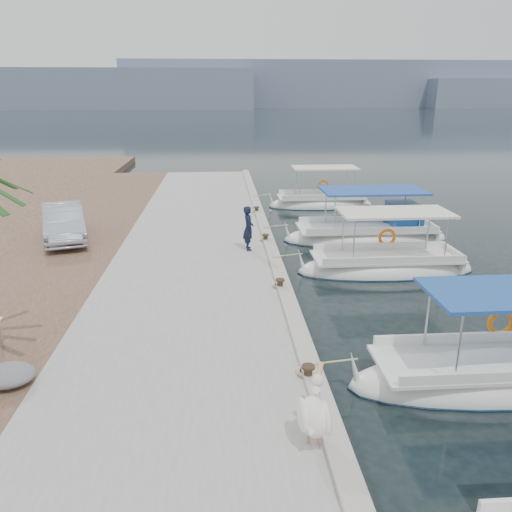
{
  "coord_description": "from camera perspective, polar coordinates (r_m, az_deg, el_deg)",
  "views": [
    {
      "loc": [
        -2.06,
        -12.45,
        6.2
      ],
      "look_at": [
        -1.0,
        2.65,
        1.2
      ],
      "focal_mm": 35.0,
      "sensor_mm": 36.0,
      "label": 1
    }
  ],
  "objects": [
    {
      "name": "ground",
      "position": [
        14.05,
        4.88,
        -7.96
      ],
      "size": [
        400.0,
        400.0,
        0.0
      ],
      "primitive_type": "plane",
      "color": "black",
      "rests_on": "ground"
    },
    {
      "name": "concrete_quay",
      "position": [
        18.45,
        -6.72,
        -0.65
      ],
      "size": [
        6.0,
        40.0,
        0.5
      ],
      "primitive_type": "cube",
      "color": "#969591",
      "rests_on": "ground"
    },
    {
      "name": "quay_curb",
      "position": [
        18.43,
        1.91,
        0.45
      ],
      "size": [
        0.44,
        40.0,
        0.12
      ],
      "primitive_type": "cube",
      "color": "#A79F94",
      "rests_on": "concrete_quay"
    },
    {
      "name": "cobblestone_strip",
      "position": [
        19.36,
        -21.67,
        -0.95
      ],
      "size": [
        4.0,
        40.0,
        0.5
      ],
      "primitive_type": "cube",
      "color": "brown",
      "rests_on": "ground"
    },
    {
      "name": "distant_hills",
      "position": [
        216.28,
        4.64,
        18.59
      ],
      "size": [
        330.0,
        60.0,
        18.0
      ],
      "color": "slate",
      "rests_on": "ground"
    },
    {
      "name": "fishing_caique_b",
      "position": [
        12.73,
        26.66,
        -12.36
      ],
      "size": [
        7.2,
        2.12,
        2.83
      ],
      "color": "white",
      "rests_on": "ground"
    },
    {
      "name": "fishing_caique_c",
      "position": [
        18.64,
        14.6,
        -1.35
      ],
      "size": [
        6.46,
        2.11,
        2.83
      ],
      "color": "white",
      "rests_on": "ground"
    },
    {
      "name": "fishing_caique_d",
      "position": [
        22.44,
        12.68,
        2.29
      ],
      "size": [
        7.26,
        2.52,
        2.83
      ],
      "color": "white",
      "rests_on": "ground"
    },
    {
      "name": "fishing_caique_e",
      "position": [
        28.65,
        7.42,
        5.89
      ],
      "size": [
        5.93,
        2.08,
        2.83
      ],
      "color": "white",
      "rests_on": "ground"
    },
    {
      "name": "mooring_bollards",
      "position": [
        15.09,
        2.77,
        -3.14
      ],
      "size": [
        0.28,
        20.28,
        0.33
      ],
      "color": "black",
      "rests_on": "concrete_quay"
    },
    {
      "name": "pelican",
      "position": [
        8.81,
        6.68,
        -17.49
      ],
      "size": [
        0.69,
        1.42,
        1.1
      ],
      "color": "tan",
      "rests_on": "concrete_quay"
    },
    {
      "name": "fisherman",
      "position": [
        18.69,
        -0.88,
        3.2
      ],
      "size": [
        0.47,
        0.65,
        1.67
      ],
      "primitive_type": "imported",
      "rotation": [
        0.0,
        0.0,
        1.69
      ],
      "color": "black",
      "rests_on": "concrete_quay"
    },
    {
      "name": "parked_car",
      "position": [
        21.45,
        -21.09,
        3.59
      ],
      "size": [
        2.74,
        4.57,
        1.42
      ],
      "primitive_type": "imported",
      "rotation": [
        0.0,
        0.0,
        0.31
      ],
      "color": "#A9B0C1",
      "rests_on": "cobblestone_strip"
    },
    {
      "name": "tarp_bundle",
      "position": [
        11.61,
        -26.55,
        -12.11
      ],
      "size": [
        1.1,
        0.9,
        0.4
      ],
      "primitive_type": "ellipsoid",
      "color": "slate",
      "rests_on": "cobblestone_strip"
    }
  ]
}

